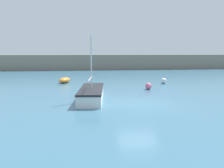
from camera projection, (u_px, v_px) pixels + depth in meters
ground_plane at (138, 106)px, 15.92m from camera, size 120.00×120.00×0.20m
harbor_breakwater at (100, 62)px, 45.84m from camera, size 62.79×3.06×2.71m
sailboat_short_mast at (92, 94)px, 17.26m from camera, size 2.17×5.79×4.40m
dinghy_near_pier at (65, 80)px, 26.51m from camera, size 1.57×2.04×0.57m
mooring_buoy_white at (164, 81)px, 25.86m from camera, size 0.59×0.59×0.59m
mooring_buoy_pink at (148, 86)px, 22.01m from camera, size 0.57×0.57×0.57m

